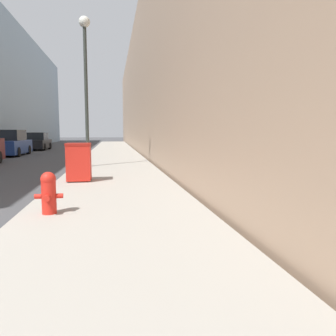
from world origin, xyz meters
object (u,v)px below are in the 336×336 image
object	(u,v)px
fire_hydrant	(49,192)
lamppost	(86,72)
parked_sedan_far	(38,142)
trash_bin	(79,162)
parked_sedan_near	(10,144)

from	to	relation	value
fire_hydrant	lamppost	distance (m)	9.29
parked_sedan_far	trash_bin	bearing A→B (deg)	-74.87
lamppost	parked_sedan_far	size ratio (longest dim) A/B	1.48
trash_bin	parked_sedan_far	size ratio (longest dim) A/B	0.27
trash_bin	parked_sedan_near	size ratio (longest dim) A/B	0.25
trash_bin	parked_sedan_far	distance (m)	22.06
trash_bin	parked_sedan_far	world-z (taller)	parked_sedan_far
lamppost	trash_bin	bearing A→B (deg)	-89.24
trash_bin	parked_sedan_far	xyz separation A→B (m)	(-5.76, 21.29, 0.00)
trash_bin	parked_sedan_near	world-z (taller)	parked_sedan_near
lamppost	fire_hydrant	bearing A→B (deg)	-90.56
lamppost	parked_sedan_near	distance (m)	11.66
trash_bin	parked_sedan_near	distance (m)	15.16
fire_hydrant	trash_bin	size ratio (longest dim) A/B	0.67
fire_hydrant	trash_bin	world-z (taller)	trash_bin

